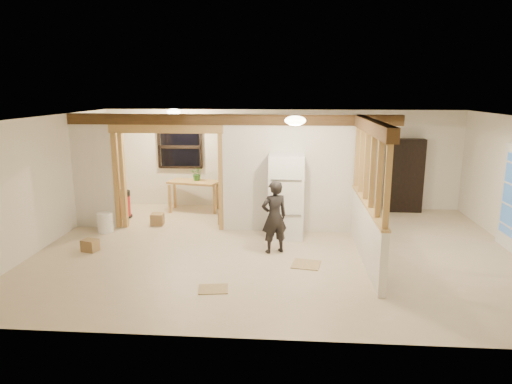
# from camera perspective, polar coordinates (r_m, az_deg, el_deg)

# --- Properties ---
(floor) EXTENTS (9.00, 6.50, 0.01)m
(floor) POSITION_cam_1_polar(r_m,az_deg,el_deg) (8.83, 2.63, -7.16)
(floor) COLOR #CAB496
(floor) RESTS_ON ground
(ceiling) EXTENTS (9.00, 6.50, 0.01)m
(ceiling) POSITION_cam_1_polar(r_m,az_deg,el_deg) (8.32, 2.81, 9.29)
(ceiling) COLOR white
(wall_back) EXTENTS (9.00, 0.01, 2.50)m
(wall_back) POSITION_cam_1_polar(r_m,az_deg,el_deg) (11.68, 3.17, 4.12)
(wall_back) COLOR silver
(wall_back) RESTS_ON floor
(wall_front) EXTENTS (9.00, 0.01, 2.50)m
(wall_front) POSITION_cam_1_polar(r_m,az_deg,el_deg) (5.35, 1.72, -6.35)
(wall_front) COLOR silver
(wall_front) RESTS_ON floor
(wall_left) EXTENTS (0.01, 6.50, 2.50)m
(wall_left) POSITION_cam_1_polar(r_m,az_deg,el_deg) (9.71, -24.90, 1.16)
(wall_left) COLOR silver
(wall_left) RESTS_ON floor
(partition_left_stub) EXTENTS (0.90, 0.12, 2.50)m
(partition_left_stub) POSITION_cam_1_polar(r_m,az_deg,el_deg) (10.56, -19.65, 2.46)
(partition_left_stub) COLOR silver
(partition_left_stub) RESTS_ON floor
(partition_center) EXTENTS (2.80, 0.12, 2.50)m
(partition_center) POSITION_cam_1_polar(r_m,az_deg,el_deg) (9.66, 4.10, 2.28)
(partition_center) COLOR silver
(partition_center) RESTS_ON floor
(doorway_frame) EXTENTS (2.46, 0.14, 2.20)m
(doorway_frame) POSITION_cam_1_polar(r_m,az_deg,el_deg) (10.03, -10.93, 1.60)
(doorway_frame) COLOR tan
(doorway_frame) RESTS_ON floor
(header_beam_back) EXTENTS (7.00, 0.18, 0.22)m
(header_beam_back) POSITION_cam_1_polar(r_m,az_deg,el_deg) (9.60, -3.06, 9.03)
(header_beam_back) COLOR #4E341A
(header_beam_back) RESTS_ON ceiling
(header_beam_right) EXTENTS (0.18, 3.30, 0.22)m
(header_beam_right) POSITION_cam_1_polar(r_m,az_deg,el_deg) (8.04, 14.30, 7.94)
(header_beam_right) COLOR #4E341A
(header_beam_right) RESTS_ON ceiling
(pony_wall) EXTENTS (0.12, 3.20, 1.00)m
(pony_wall) POSITION_cam_1_polar(r_m,az_deg,el_deg) (8.40, 13.60, -4.94)
(pony_wall) COLOR silver
(pony_wall) RESTS_ON floor
(stud_partition) EXTENTS (0.14, 3.20, 1.32)m
(stud_partition) POSITION_cam_1_polar(r_m,az_deg,el_deg) (8.13, 14.02, 2.88)
(stud_partition) COLOR tan
(stud_partition) RESTS_ON pony_wall
(window_back) EXTENTS (1.12, 0.10, 1.10)m
(window_back) POSITION_cam_1_polar(r_m,az_deg,el_deg) (11.90, -9.50, 5.58)
(window_back) COLOR black
(window_back) RESTS_ON wall_back
(french_door) EXTENTS (0.12, 0.86, 2.00)m
(french_door) POSITION_cam_1_polar(r_m,az_deg,el_deg) (9.87, 29.38, -0.61)
(french_door) COLOR white
(french_door) RESTS_ON floor
(ceiling_dome_main) EXTENTS (0.36, 0.36, 0.16)m
(ceiling_dome_main) POSITION_cam_1_polar(r_m,az_deg,el_deg) (7.82, 4.93, 8.89)
(ceiling_dome_main) COLOR #FFEABF
(ceiling_dome_main) RESTS_ON ceiling
(ceiling_dome_util) EXTENTS (0.32, 0.32, 0.14)m
(ceiling_dome_util) POSITION_cam_1_polar(r_m,az_deg,el_deg) (10.95, -10.24, 9.83)
(ceiling_dome_util) COLOR #FFEABF
(ceiling_dome_util) RESTS_ON ceiling
(hanging_bulb) EXTENTS (0.07, 0.07, 0.07)m
(hanging_bulb) POSITION_cam_1_polar(r_m,az_deg,el_deg) (10.18, -8.41, 7.99)
(hanging_bulb) COLOR #FFD88C
(hanging_bulb) RESTS_ON ceiling
(refrigerator) EXTENTS (0.71, 0.69, 1.72)m
(refrigerator) POSITION_cam_1_polar(r_m,az_deg,el_deg) (9.34, 3.79, -0.52)
(refrigerator) COLOR silver
(refrigerator) RESTS_ON floor
(woman) EXTENTS (0.59, 0.51, 1.38)m
(woman) POSITION_cam_1_polar(r_m,az_deg,el_deg) (8.45, 2.29, -3.13)
(woman) COLOR black
(woman) RESTS_ON floor
(work_table) EXTENTS (1.31, 0.85, 0.77)m
(work_table) POSITION_cam_1_polar(r_m,az_deg,el_deg) (11.54, -7.74, -0.48)
(work_table) COLOR tan
(work_table) RESTS_ON floor
(potted_plant) EXTENTS (0.35, 0.31, 0.34)m
(potted_plant) POSITION_cam_1_polar(r_m,az_deg,el_deg) (11.47, -7.36, 2.28)
(potted_plant) COLOR #447634
(potted_plant) RESTS_ON work_table
(shop_vac) EXTENTS (0.61, 0.61, 0.65)m
(shop_vac) POSITION_cam_1_polar(r_m,az_deg,el_deg) (11.29, -16.53, -1.48)
(shop_vac) COLOR #AA1716
(shop_vac) RESTS_ON floor
(bookshelf) EXTENTS (0.91, 0.30, 1.82)m
(bookshelf) POSITION_cam_1_polar(r_m,az_deg,el_deg) (11.86, 18.01, 1.96)
(bookshelf) COLOR black
(bookshelf) RESTS_ON floor
(bucket) EXTENTS (0.38, 0.38, 0.42)m
(bucket) POSITION_cam_1_polar(r_m,az_deg,el_deg) (10.30, -18.36, -3.64)
(bucket) COLOR white
(bucket) RESTS_ON floor
(box_util_a) EXTENTS (0.41, 0.39, 0.28)m
(box_util_a) POSITION_cam_1_polar(r_m,az_deg,el_deg) (10.34, -3.60, -3.34)
(box_util_a) COLOR olive
(box_util_a) RESTS_ON floor
(box_util_b) EXTENTS (0.29, 0.29, 0.26)m
(box_util_b) POSITION_cam_1_polar(r_m,az_deg,el_deg) (10.56, -12.22, -3.33)
(box_util_b) COLOR olive
(box_util_b) RESTS_ON floor
(box_front) EXTENTS (0.33, 0.29, 0.23)m
(box_front) POSITION_cam_1_polar(r_m,az_deg,el_deg) (9.23, -20.03, -6.28)
(box_front) COLOR olive
(box_front) RESTS_ON floor
(floor_panel_near) EXTENTS (0.55, 0.55, 0.02)m
(floor_panel_near) POSITION_cam_1_polar(r_m,az_deg,el_deg) (8.11, 6.29, -8.98)
(floor_panel_near) COLOR tan
(floor_panel_near) RESTS_ON floor
(floor_panel_far) EXTENTS (0.50, 0.42, 0.01)m
(floor_panel_far) POSITION_cam_1_polar(r_m,az_deg,el_deg) (7.17, -5.37, -11.98)
(floor_panel_far) COLOR tan
(floor_panel_far) RESTS_ON floor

